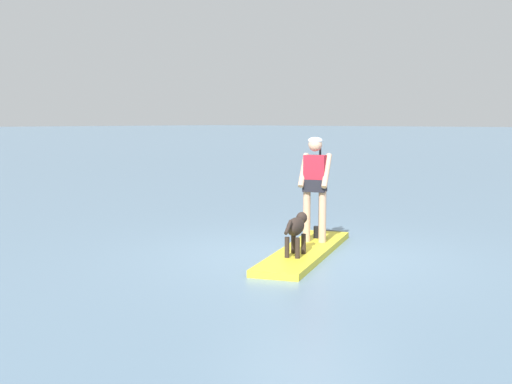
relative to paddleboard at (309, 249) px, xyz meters
The scene contains 4 objects.
ground_plane 0.24m from the paddleboard, 157.72° to the right, with size 400.00×400.00×0.00m, color slate.
paddleboard is the anchor object (origin of this frame).
person_paddler 1.09m from the paddleboard, 22.28° to the left, with size 0.68×0.59×1.69m.
dog 0.87m from the paddleboard, 157.72° to the right, with size 0.98×0.46×0.59m.
Camera 1 is at (-7.97, -5.96, 2.05)m, focal length 46.21 mm.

